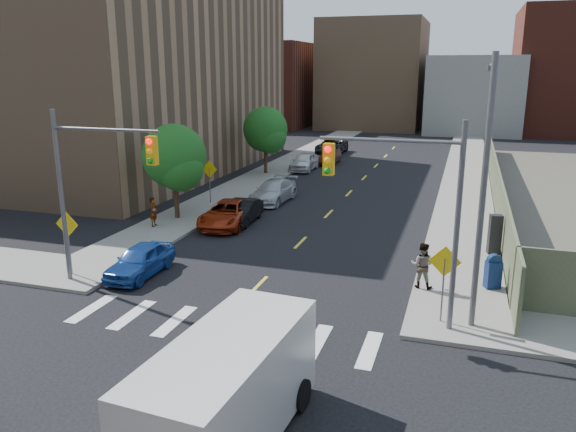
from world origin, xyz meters
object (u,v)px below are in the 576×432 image
Objects in this scene: parked_car_black at (242,212)px; parked_car_silver at (273,191)px; parked_car_maroon at (330,157)px; mailbox at (493,272)px; pedestrian_west at (154,212)px; parked_car_grey at (332,146)px; payphone at (495,234)px; parked_car_blue at (140,260)px; cargo_van at (231,386)px; pedestrian_east at (422,265)px; parked_car_white at (304,162)px; parked_car_red at (228,214)px.

parked_car_silver is at bearing 87.26° from parked_car_black.
mailbox is (13.16, -27.56, 0.16)m from parked_car_maroon.
pedestrian_west reaches higher than parked_car_maroon.
mailbox is (14.46, -33.68, 0.04)m from parked_car_grey.
payphone is at bearing -94.01° from pedestrian_west.
parked_car_silver is at bearing 85.63° from parked_car_blue.
cargo_van is 11.23m from pedestrian_east.
cargo_van reaches higher than payphone.
parked_car_blue is 0.65× the size of cargo_van.
cargo_van is at bearing -71.25° from parked_car_black.
parked_car_maroon is at bearing 87.61° from parked_car_blue.
cargo_van reaches higher than parked_car_grey.
pedestrian_west is at bearing -150.52° from parked_car_black.
cargo_van is at bearing 76.65° from pedestrian_east.
cargo_van reaches higher than parked_car_white.
mailbox reaches higher than parked_car_red.
parked_car_black is at bearing -29.64° from pedestrian_east.
pedestrian_east is (3.48, 10.67, -0.33)m from cargo_van.
parked_car_grey is 3.06× the size of pedestrian_east.
pedestrian_west reaches higher than parked_car_grey.
parked_car_black is 2.15× the size of pedestrian_east.
parked_car_black is 13.50m from payphone.
mailbox is (13.70, -5.59, 0.13)m from parked_car_red.
parked_car_black is 2.84× the size of mailbox.
parked_car_white is 0.80× the size of parked_car_grey.
parked_car_white is at bearing -109.57° from parked_car_maroon.
parked_car_silver is 11.82m from parked_car_white.
parked_car_white is at bearing 91.60° from parked_car_black.
parked_car_white reaches higher than parked_car_black.
parked_car_black is 5.40m from parked_car_silver.
parked_car_silver is 24.29m from cargo_van.
cargo_van is (7.02, -39.03, 0.74)m from parked_car_maroon.
payphone is (0.19, 4.48, 0.26)m from mailbox.
pedestrian_west is at bearing -12.73° from pedestrian_east.
pedestrian_east reaches higher than mailbox.
pedestrian_east reaches higher than parked_car_blue.
payphone reaches higher than pedestrian_east.
parked_car_red is 14.80m from mailbox.
mailbox reaches higher than parked_car_white.
cargo_van reaches higher than pedestrian_east.
cargo_van is 17.16m from payphone.
parked_car_grey is at bearing 89.99° from parked_car_black.
parked_car_maroon is 24.12m from pedestrian_west.
parked_car_grey is 0.94× the size of cargo_van.
mailbox reaches higher than parked_car_silver.
parked_car_red is at bearing 135.51° from mailbox.
parked_car_silver is 1.09× the size of parked_car_white.
parked_car_blue is at bearing -98.77° from parked_car_black.
parked_car_grey is (-1.30, 21.90, 0.07)m from parked_car_silver.
payphone is (13.36, -1.89, 0.43)m from parked_car_black.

